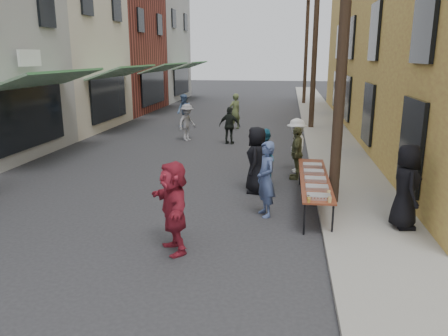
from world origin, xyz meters
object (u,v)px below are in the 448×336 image
(utility_pole_near, at_px, (345,18))
(guest_front_a, at_px, (257,160))
(catering_tray_sausage, at_px, (319,196))
(utility_pole_mid, at_px, (315,38))
(utility_pole_far, at_px, (306,44))
(guest_front_c, at_px, (263,157))
(serving_table, at_px, (314,179))
(server, at_px, (406,187))

(utility_pole_near, relative_size, guest_front_a, 4.92)
(catering_tray_sausage, bearing_deg, utility_pole_mid, 87.93)
(utility_pole_near, xyz_separation_m, utility_pole_far, (0.00, 24.00, 0.00))
(utility_pole_mid, distance_m, guest_front_c, 11.18)
(guest_front_a, distance_m, guest_front_c, 0.85)
(utility_pole_far, bearing_deg, serving_table, -91.18)
(guest_front_c, bearing_deg, catering_tray_sausage, 29.28)
(catering_tray_sausage, distance_m, server, 1.83)
(server, bearing_deg, serving_table, 48.45)
(serving_table, bearing_deg, guest_front_c, 127.48)
(utility_pole_mid, bearing_deg, utility_pole_near, -90.00)
(utility_pole_near, xyz_separation_m, guest_front_c, (-1.87, 1.61, -3.68))
(guest_front_c, bearing_deg, server, 52.58)
(utility_pole_far, height_order, serving_table, utility_pole_far)
(catering_tray_sausage, height_order, server, server)
(utility_pole_near, distance_m, guest_front_a, 4.18)
(utility_pole_near, xyz_separation_m, serving_table, (-0.50, -0.17, -3.79))
(guest_front_a, bearing_deg, guest_front_c, 174.43)
(utility_pole_far, height_order, guest_front_a, utility_pole_far)
(catering_tray_sausage, xyz_separation_m, server, (1.80, 0.27, 0.22))
(utility_pole_far, relative_size, server, 4.97)
(guest_front_a, relative_size, guest_front_c, 1.12)
(utility_pole_far, relative_size, catering_tray_sausage, 18.00)
(utility_pole_mid, height_order, guest_front_c, utility_pole_mid)
(utility_pole_mid, xyz_separation_m, utility_pole_far, (0.00, 12.00, 0.00))
(guest_front_a, height_order, guest_front_c, guest_front_a)
(utility_pole_mid, relative_size, guest_front_a, 4.92)
(utility_pole_far, bearing_deg, catering_tray_sausage, -91.11)
(serving_table, xyz_separation_m, catering_tray_sausage, (-0.00, -1.65, 0.08))
(catering_tray_sausage, relative_size, server, 0.28)
(guest_front_c, bearing_deg, utility_pole_far, -177.24)
(serving_table, bearing_deg, guest_front_a, 147.63)
(serving_table, bearing_deg, server, -37.42)
(serving_table, distance_m, server, 2.29)
(server, bearing_deg, catering_tray_sausage, 94.49)
(utility_pole_near, height_order, utility_pole_mid, same)
(utility_pole_far, bearing_deg, utility_pole_mid, -90.00)
(serving_table, bearing_deg, catering_tray_sausage, -90.00)
(catering_tray_sausage, xyz_separation_m, guest_front_a, (-1.51, 2.61, 0.13))
(utility_pole_mid, relative_size, catering_tray_sausage, 18.00)
(utility_pole_mid, height_order, server, utility_pole_mid)
(utility_pole_mid, distance_m, utility_pole_far, 12.00)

